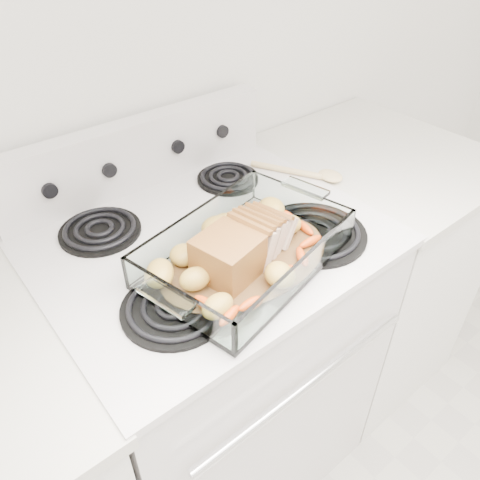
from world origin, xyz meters
TOP-DOWN VIEW (x-y plane):
  - electric_range at (0.00, 1.66)m, footprint 0.78×0.70m
  - counter_right at (0.67, 1.66)m, footprint 0.58×0.68m
  - baking_dish at (-0.00, 1.51)m, footprint 0.42×0.28m
  - pork_roast at (-0.02, 1.51)m, footprint 0.23×0.11m
  - roast_vegetables at (-0.00, 1.55)m, footprint 0.37×0.20m
  - wooden_spoon at (0.38, 1.69)m, footprint 0.16×0.23m

SIDE VIEW (x-z plane):
  - counter_right at x=0.67m, z-range 0.00..0.93m
  - electric_range at x=0.00m, z-range -0.08..1.04m
  - wooden_spoon at x=0.38m, z-range 0.94..0.95m
  - baking_dish at x=0.00m, z-range 0.92..1.01m
  - roast_vegetables at x=0.00m, z-range 0.95..1.00m
  - pork_roast at x=-0.02m, z-range 0.95..1.04m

